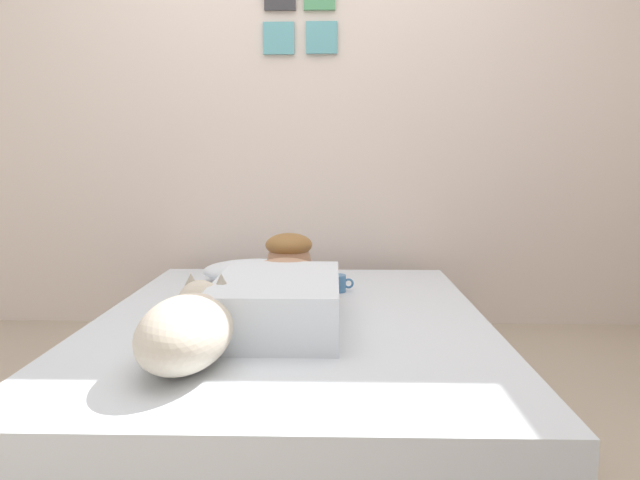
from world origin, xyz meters
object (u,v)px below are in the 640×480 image
object	(u,v)px
person_lying	(282,289)
coffee_cup	(336,283)
bed	(292,361)
pillow	(258,271)
dog	(188,328)
cell_phone	(238,337)

from	to	relation	value
person_lying	coffee_cup	xyz separation A→B (m)	(0.20, 0.43, -0.07)
bed	pillow	distance (m)	0.69
dog	coffee_cup	size ratio (longest dim) A/B	4.60
bed	cell_phone	bearing A→B (deg)	-121.05
pillow	coffee_cup	distance (m)	0.42
dog	bed	bearing A→B (deg)	62.32
coffee_cup	cell_phone	bearing A→B (deg)	-115.14
bed	dog	xyz separation A→B (m)	(-0.26, -0.50, 0.27)
person_lying	coffee_cup	distance (m)	0.48
person_lying	bed	bearing A→B (deg)	1.69
pillow	person_lying	size ratio (longest dim) A/B	0.57
coffee_cup	pillow	bearing A→B (deg)	153.83
coffee_cup	cell_phone	world-z (taller)	coffee_cup
person_lying	pillow	bearing A→B (deg)	105.37
cell_phone	dog	bearing A→B (deg)	-113.74
dog	cell_phone	world-z (taller)	dog
person_lying	coffee_cup	size ratio (longest dim) A/B	7.36
pillow	person_lying	xyz separation A→B (m)	(0.17, -0.62, 0.05)
bed	cell_phone	xyz separation A→B (m)	(-0.16, -0.26, 0.17)
bed	person_lying	bearing A→B (deg)	-178.31
pillow	coffee_cup	bearing A→B (deg)	-26.17
bed	dog	size ratio (longest dim) A/B	3.44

